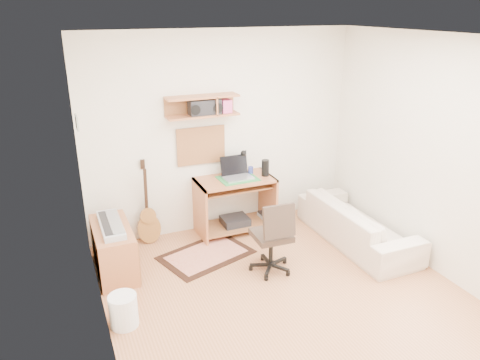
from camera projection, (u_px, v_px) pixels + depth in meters
name	position (u px, v px, depth m)	size (l,w,h in m)	color
floor	(293.00, 303.00, 4.72)	(3.60, 4.00, 0.01)	#B9794D
ceiling	(306.00, 37.00, 3.79)	(3.60, 4.00, 0.01)	white
back_wall	(222.00, 133.00, 5.98)	(3.60, 0.01, 2.60)	white
left_wall	(97.00, 217.00, 3.60)	(0.01, 4.00, 2.60)	white
right_wall	(447.00, 161.00, 4.91)	(0.01, 4.00, 2.60)	white
wall_shelf	(202.00, 106.00, 5.62)	(0.90, 0.25, 0.26)	#B56A40
cork_board	(201.00, 145.00, 5.89)	(0.64, 0.03, 0.49)	#A88254
wall_photo	(77.00, 122.00, 4.74)	(0.02, 0.20, 0.15)	#4C8CBF
desk	(235.00, 205.00, 6.09)	(1.00, 0.55, 0.75)	#B56A40
laptop	(238.00, 168.00, 5.90)	(0.37, 0.37, 0.28)	silver
speaker	(265.00, 168.00, 6.02)	(0.10, 0.10, 0.22)	black
desk_lamp	(246.00, 161.00, 6.10)	(0.11, 0.11, 0.33)	black
pencil_cup	(251.00, 170.00, 6.12)	(0.07, 0.07, 0.10)	navy
boombox	(205.00, 108.00, 5.63)	(0.39, 0.18, 0.20)	black
rug	(206.00, 255.00, 5.61)	(1.05, 0.70, 0.01)	beige
task_chair	(271.00, 235.00, 5.15)	(0.46, 0.46, 0.89)	#32261D
cabinet	(114.00, 249.00, 5.19)	(0.40, 0.90, 0.55)	#B56A40
music_keyboard	(111.00, 225.00, 5.08)	(0.23, 0.73, 0.06)	#B2B5BA
guitar	(147.00, 203.00, 5.74)	(0.29, 0.18, 1.09)	#A16931
waste_basket	(123.00, 311.00, 4.33)	(0.27, 0.27, 0.32)	white
printer	(276.00, 218.00, 6.39)	(0.42, 0.33, 0.16)	#A5A8AA
sofa	(358.00, 217.00, 5.82)	(1.80, 0.53, 0.70)	beige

